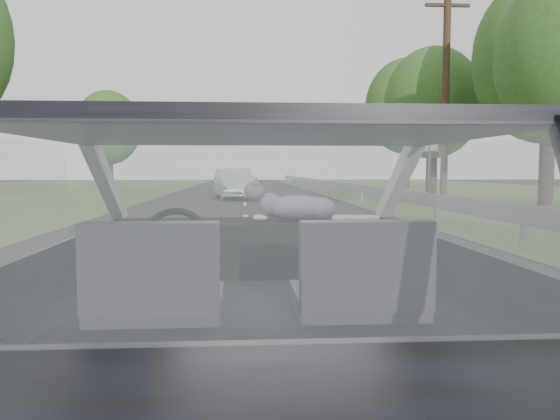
{
  "coord_description": "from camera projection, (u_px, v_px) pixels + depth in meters",
  "views": [
    {
      "loc": [
        -0.06,
        -2.4,
        1.28
      ],
      "look_at": [
        0.14,
        0.51,
        1.07
      ],
      "focal_mm": 35.0,
      "sensor_mm": 36.0,
      "label": 1
    }
  ],
  "objects": [
    {
      "name": "subject_car",
      "position": [
        257.0,
        295.0,
        2.43
      ],
      "size": [
        1.8,
        4.0,
        1.45
      ],
      "primitive_type": "cube",
      "color": "black",
      "rests_on": "ground"
    },
    {
      "name": "dashboard",
      "position": [
        254.0,
        247.0,
        3.04
      ],
      "size": [
        1.58,
        0.45,
        0.3
      ],
      "primitive_type": "cube",
      "color": "black",
      "rests_on": "subject_car"
    },
    {
      "name": "driver_seat",
      "position": [
        156.0,
        274.0,
        2.1
      ],
      "size": [
        0.5,
        0.72,
        0.42
      ],
      "primitive_type": "cube",
      "color": "#29282B",
      "rests_on": "subject_car"
    },
    {
      "name": "passenger_seat",
      "position": [
        360.0,
        271.0,
        2.16
      ],
      "size": [
        0.5,
        0.72,
        0.42
      ],
      "primitive_type": "cube",
      "color": "#29282B",
      "rests_on": "subject_car"
    },
    {
      "name": "steering_wheel",
      "position": [
        175.0,
        242.0,
        2.72
      ],
      "size": [
        0.36,
        0.36,
        0.04
      ],
      "primitive_type": "torus",
      "color": "black",
      "rests_on": "dashboard"
    },
    {
      "name": "cat",
      "position": [
        298.0,
        206.0,
        3.01
      ],
      "size": [
        0.54,
        0.18,
        0.24
      ],
      "primitive_type": "ellipsoid",
      "rotation": [
        0.0,
        0.0,
        -0.02
      ],
      "color": "gray",
      "rests_on": "dashboard"
    },
    {
      "name": "guardrail",
      "position": [
        431.0,
        200.0,
        12.68
      ],
      "size": [
        0.05,
        90.0,
        0.32
      ],
      "primitive_type": "cube",
      "color": "gray",
      "rests_on": "ground"
    },
    {
      "name": "other_car",
      "position": [
        234.0,
        184.0,
        24.13
      ],
      "size": [
        2.21,
        4.28,
        1.34
      ],
      "primitive_type": "imported",
      "rotation": [
        0.0,
        0.0,
        0.15
      ],
      "color": "#9FA4B0",
      "rests_on": "ground"
    },
    {
      "name": "highway_sign",
      "position": [
        429.0,
        170.0,
        20.2
      ],
      "size": [
        0.47,
        0.99,
        2.56
      ],
      "primitive_type": "cube",
      "rotation": [
        0.0,
        0.0,
        0.37
      ],
      "color": "#1F6835",
      "rests_on": "ground"
    },
    {
      "name": "utility_pole",
      "position": [
        446.0,
        97.0,
        17.83
      ],
      "size": [
        0.28,
        0.28,
        7.33
      ],
      "primitive_type": "cylinder",
      "rotation": [
        0.0,
        0.0,
        -0.17
      ],
      "color": "#33251A",
      "rests_on": "ground"
    },
    {
      "name": "tree_1",
      "position": [
        549.0,
        92.0,
        19.57
      ],
      "size": [
        6.91,
        6.91,
        8.18
      ],
      "primitive_type": null,
      "rotation": [
        0.0,
        0.0,
        0.35
      ],
      "color": "#2A571E",
      "rests_on": "ground"
    },
    {
      "name": "tree_2",
      "position": [
        432.0,
        125.0,
        24.68
      ],
      "size": [
        5.53,
        5.53,
        6.62
      ],
      "primitive_type": null,
      "rotation": [
        0.0,
        0.0,
        -0.32
      ],
      "color": "#2A571E",
      "rests_on": "ground"
    },
    {
      "name": "tree_3",
      "position": [
        407.0,
        125.0,
        38.92
      ],
      "size": [
        6.92,
        6.92,
        8.96
      ],
      "primitive_type": null,
      "rotation": [
        0.0,
        0.0,
        -0.19
      ],
      "color": "#2A571E",
      "rests_on": "ground"
    },
    {
      "name": "tree_6",
      "position": [
        108.0,
        142.0,
        33.41
      ],
      "size": [
        4.92,
        4.92,
        5.96
      ],
      "primitive_type": null,
      "rotation": [
        0.0,
        0.0,
        -0.3
      ],
      "color": "#2A571E",
      "rests_on": "ground"
    }
  ]
}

